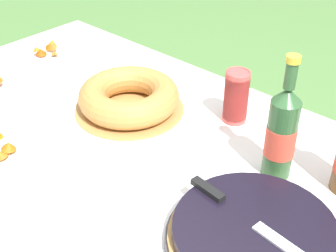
{
  "coord_description": "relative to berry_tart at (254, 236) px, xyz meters",
  "views": [
    {
      "loc": [
        0.71,
        -0.71,
        1.54
      ],
      "look_at": [
        -0.0,
        0.07,
        0.83
      ],
      "focal_mm": 50.0,
      "sensor_mm": 36.0,
      "label": 1
    }
  ],
  "objects": [
    {
      "name": "garden_table",
      "position": [
        -0.38,
        0.08,
        -0.1
      ],
      "size": [
        1.87,
        0.98,
        0.77
      ],
      "color": "brown",
      "rests_on": "ground_plane"
    },
    {
      "name": "tablecloth",
      "position": [
        -0.38,
        0.08,
        -0.04
      ],
      "size": [
        1.88,
        0.99,
        0.1
      ],
      "color": "white",
      "rests_on": "garden_table"
    },
    {
      "name": "serving_knife",
      "position": [
        -0.03,
        0.0,
        0.04
      ],
      "size": [
        0.38,
        0.07,
        0.01
      ],
      "rotation": [
        0.0,
        0.0,
        6.17
      ],
      "color": "silver",
      "rests_on": "berry_tart"
    },
    {
      "name": "bundt_cake",
      "position": [
        -0.59,
        0.2,
        0.02
      ],
      "size": [
        0.34,
        0.34,
        0.09
      ],
      "color": "#B78447",
      "rests_on": "tablecloth"
    },
    {
      "name": "berry_tart",
      "position": [
        0.0,
        0.0,
        0.0
      ],
      "size": [
        0.38,
        0.38,
        0.06
      ],
      "color": "#38383D",
      "rests_on": "tablecloth"
    },
    {
      "name": "cup_stack",
      "position": [
        -0.32,
        0.38,
        0.05
      ],
      "size": [
        0.07,
        0.07,
        0.16
      ],
      "color": "#E04C47",
      "rests_on": "tablecloth"
    },
    {
      "name": "cider_bottle_green",
      "position": [
        -0.09,
        0.24,
        0.1
      ],
      "size": [
        0.08,
        0.08,
        0.33
      ],
      "color": "#2D562D",
      "rests_on": "tablecloth"
    },
    {
      "name": "snack_plate_right",
      "position": [
        -1.1,
        0.28,
        -0.02
      ],
      "size": [
        0.23,
        0.23,
        0.06
      ],
      "color": "white",
      "rests_on": "tablecloth"
    }
  ]
}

